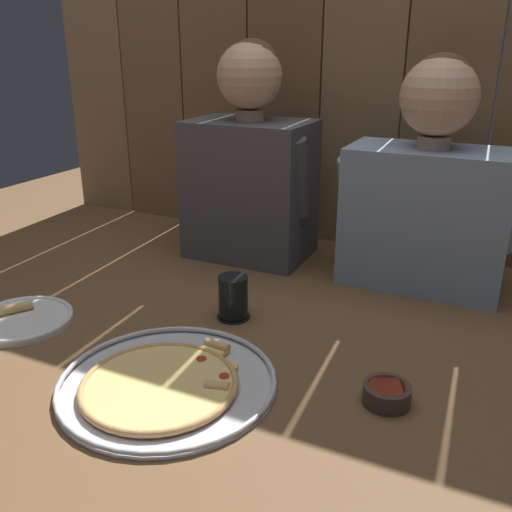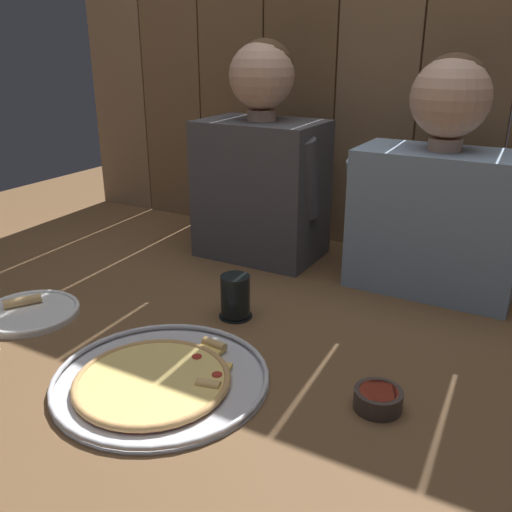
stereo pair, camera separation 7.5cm
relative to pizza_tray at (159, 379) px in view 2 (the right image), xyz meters
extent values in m
plane|color=brown|center=(0.09, 0.17, -0.01)|extent=(3.20, 3.20, 0.00)
cylinder|color=silver|center=(0.00, 0.01, -0.01)|extent=(0.41, 0.41, 0.01)
torus|color=silver|center=(0.00, 0.01, 0.00)|extent=(0.41, 0.41, 0.01)
cylinder|color=#B23823|center=(0.00, -0.01, 0.00)|extent=(0.29, 0.29, 0.00)
cylinder|color=#F4D170|center=(0.00, -0.01, 0.00)|extent=(0.28, 0.28, 0.01)
torus|color=tan|center=(0.00, -0.01, 0.00)|extent=(0.30, 0.30, 0.01)
cube|color=#EFC660|center=(0.02, 0.10, 0.00)|extent=(0.06, 0.10, 0.01)
cylinder|color=tan|center=(0.03, 0.15, 0.01)|extent=(0.06, 0.03, 0.02)
cylinder|color=#A3281E|center=(0.02, 0.09, 0.01)|extent=(0.02, 0.02, 0.00)
cube|color=#EABC56|center=(0.09, 0.06, 0.00)|extent=(0.06, 0.09, 0.01)
cylinder|color=tan|center=(0.10, 0.02, 0.01)|extent=(0.05, 0.03, 0.02)
cylinder|color=#A3281E|center=(0.09, 0.06, 0.01)|extent=(0.02, 0.02, 0.00)
cylinder|color=white|center=(-0.44, 0.07, 0.00)|extent=(0.23, 0.23, 0.01)
torus|color=white|center=(-0.44, 0.07, 0.00)|extent=(0.23, 0.23, 0.01)
cylinder|color=tan|center=(-0.48, 0.08, 0.01)|extent=(0.06, 0.08, 0.02)
cylinder|color=black|center=(-0.02, 0.31, -0.01)|extent=(0.08, 0.08, 0.01)
cylinder|color=black|center=(-0.02, 0.31, 0.04)|extent=(0.07, 0.07, 0.10)
cylinder|color=#3D332D|center=(0.39, 0.13, 0.01)|extent=(0.09, 0.09, 0.04)
cylinder|color=#B23823|center=(0.39, 0.13, 0.02)|extent=(0.07, 0.07, 0.02)
cube|color=#4C4C51|center=(-0.17, 0.70, 0.19)|extent=(0.35, 0.24, 0.40)
cylinder|color=#DBAD8E|center=(-0.17, 0.70, 0.40)|extent=(0.08, 0.08, 0.03)
sphere|color=#DBAD8E|center=(-0.17, 0.70, 0.51)|extent=(0.18, 0.18, 0.18)
sphere|color=brown|center=(-0.17, 0.72, 0.52)|extent=(0.17, 0.17, 0.17)
cylinder|color=#4C4C51|center=(-0.32, 0.66, 0.25)|extent=(0.08, 0.14, 0.23)
cylinder|color=#4C4C51|center=(-0.01, 0.66, 0.25)|extent=(0.08, 0.12, 0.23)
cube|color=#849EB7|center=(0.34, 0.70, 0.17)|extent=(0.41, 0.22, 0.36)
cylinder|color=#DBAD8E|center=(0.34, 0.70, 0.37)|extent=(0.08, 0.08, 0.03)
sphere|color=#DBAD8E|center=(0.34, 0.70, 0.47)|extent=(0.19, 0.19, 0.19)
sphere|color=brown|center=(0.34, 0.72, 0.49)|extent=(0.17, 0.17, 0.17)
cylinder|color=#849EB7|center=(0.15, 0.66, 0.22)|extent=(0.08, 0.13, 0.21)
cube|color=#8D6E50|center=(-0.89, 0.93, 0.59)|extent=(0.24, 0.03, 1.19)
cube|color=brown|center=(-0.65, 0.93, 0.59)|extent=(0.24, 0.03, 1.19)
cube|color=brown|center=(-0.40, 0.93, 0.59)|extent=(0.24, 0.03, 1.19)
cube|color=brown|center=(-0.16, 0.93, 0.59)|extent=(0.24, 0.03, 1.19)
cube|color=#846547|center=(0.09, 0.93, 0.59)|extent=(0.24, 0.03, 1.19)
cube|color=brown|center=(0.33, 0.93, 0.59)|extent=(0.24, 0.03, 1.19)
camera|label=1|loc=(0.54, -0.73, 0.59)|focal=39.10mm
camera|label=2|loc=(0.60, -0.69, 0.59)|focal=39.10mm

